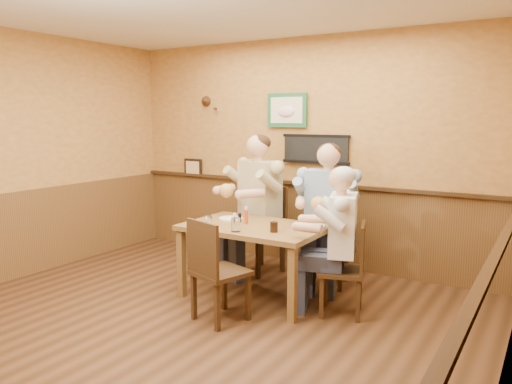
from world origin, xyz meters
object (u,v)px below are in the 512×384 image
at_px(diner_tan_shirt, 260,211).
at_px(diner_blue_polo, 328,222).
at_px(chair_right_end, 342,269).
at_px(chair_near_side, 221,270).
at_px(diner_white_elder, 342,249).
at_px(water_glass_mid, 236,225).
at_px(chair_back_right, 327,241).
at_px(hot_sauce_bottle, 246,216).
at_px(salt_shaker, 235,217).
at_px(cola_tumbler, 274,227).
at_px(pepper_shaker, 240,218).
at_px(dining_table, 254,234).
at_px(chair_back_left, 260,229).
at_px(water_glass_left, 209,221).

bearing_deg(diner_tan_shirt, diner_blue_polo, 16.46).
xyz_separation_m(chair_right_end, diner_tan_shirt, (-1.33, 0.72, 0.30)).
height_order(chair_near_side, diner_white_elder, diner_white_elder).
distance_m(diner_blue_polo, diner_white_elder, 0.84).
xyz_separation_m(chair_near_side, diner_blue_polo, (0.43, 1.41, 0.23)).
bearing_deg(water_glass_mid, chair_back_right, 65.27).
relative_size(hot_sauce_bottle, salt_shaker, 1.86).
bearing_deg(cola_tumbler, pepper_shaker, 157.48).
height_order(dining_table, diner_tan_shirt, diner_tan_shirt).
bearing_deg(chair_right_end, hot_sauce_bottle, -107.39).
distance_m(chair_back_right, diner_blue_polo, 0.21).
bearing_deg(salt_shaker, water_glass_mid, -55.11).
bearing_deg(chair_near_side, chair_right_end, -124.80).
xyz_separation_m(chair_right_end, diner_blue_polo, (-0.45, 0.71, 0.26)).
height_order(dining_table, chair_back_left, chair_back_left).
height_order(chair_back_left, salt_shaker, chair_back_left).
distance_m(water_glass_mid, cola_tumbler, 0.37).
bearing_deg(water_glass_mid, salt_shaker, 124.89).
height_order(diner_tan_shirt, salt_shaker, diner_tan_shirt).
bearing_deg(dining_table, diner_blue_polo, 56.00).
distance_m(dining_table, cola_tumbler, 0.39).
bearing_deg(chair_back_right, chair_right_end, -68.94).
relative_size(diner_tan_shirt, hot_sauce_bottle, 9.16).
bearing_deg(cola_tumbler, chair_back_right, 79.22).
xyz_separation_m(diner_tan_shirt, cola_tumbler, (0.70, -0.91, 0.06)).
relative_size(cola_tumbler, pepper_shaker, 1.09).
relative_size(chair_back_right, chair_right_end, 1.12).
bearing_deg(chair_back_left, chair_right_end, -11.15).
distance_m(water_glass_left, hot_sauce_bottle, 0.40).
bearing_deg(pepper_shaker, cola_tumbler, -22.52).
xyz_separation_m(diner_tan_shirt, pepper_shaker, (0.17, -0.69, 0.06)).
relative_size(dining_table, diner_white_elder, 1.12).
distance_m(chair_back_left, diner_white_elder, 1.51).
bearing_deg(diner_tan_shirt, chair_near_side, -55.25).
relative_size(chair_back_left, diner_blue_polo, 0.73).
height_order(hot_sauce_bottle, salt_shaker, hot_sauce_bottle).
distance_m(diner_blue_polo, hot_sauce_bottle, 0.94).
bearing_deg(chair_near_side, water_glass_left, -25.76).
relative_size(chair_near_side, pepper_shaker, 10.50).
distance_m(dining_table, water_glass_mid, 0.37).
bearing_deg(water_glass_left, chair_back_right, 50.60).
bearing_deg(chair_back_left, hot_sauce_bottle, -52.02).
height_order(chair_right_end, water_glass_left, chair_right_end).
distance_m(chair_near_side, diner_tan_shirt, 1.51).
height_order(cola_tumbler, pepper_shaker, cola_tumbler).
height_order(chair_back_left, diner_white_elder, diner_white_elder).
height_order(dining_table, salt_shaker, salt_shaker).
distance_m(chair_back_right, diner_tan_shirt, 0.91).
relative_size(dining_table, hot_sauce_bottle, 8.73).
xyz_separation_m(diner_white_elder, hot_sauce_bottle, (-1.06, 0.00, 0.21)).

